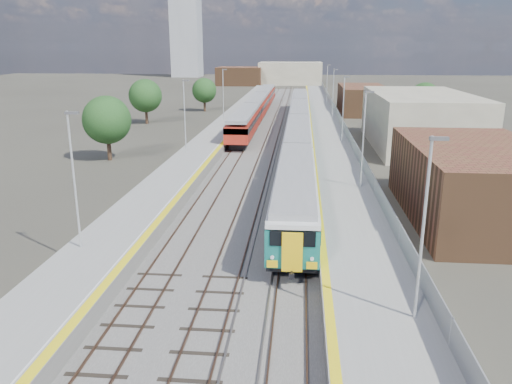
# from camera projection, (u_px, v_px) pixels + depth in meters

# --- Properties ---
(ground) EXTENTS (320.00, 320.00, 0.00)m
(ground) POSITION_uv_depth(u_px,v_px,m) (287.00, 137.00, 67.19)
(ground) COLOR #47443A
(ground) RESTS_ON ground
(ballast_bed) EXTENTS (10.50, 155.00, 0.06)m
(ballast_bed) POSITION_uv_depth(u_px,v_px,m) (272.00, 134.00, 69.76)
(ballast_bed) COLOR #565451
(ballast_bed) RESTS_ON ground
(tracks) EXTENTS (8.96, 160.00, 0.17)m
(tracks) POSITION_uv_depth(u_px,v_px,m) (277.00, 131.00, 71.29)
(tracks) COLOR #4C3323
(tracks) RESTS_ON ground
(platform_right) EXTENTS (4.70, 155.00, 8.52)m
(platform_right) POSITION_uv_depth(u_px,v_px,m) (326.00, 131.00, 68.96)
(platform_right) COLOR slate
(platform_right) RESTS_ON ground
(platform_left) EXTENTS (4.30, 155.00, 8.52)m
(platform_left) POSITION_uv_depth(u_px,v_px,m) (224.00, 129.00, 70.20)
(platform_left) COLOR slate
(platform_left) RESTS_ON ground
(buildings) EXTENTS (72.00, 185.50, 40.00)m
(buildings) POSITION_uv_depth(u_px,v_px,m) (237.00, 50.00, 150.48)
(buildings) COLOR brown
(buildings) RESTS_ON ground
(green_train) EXTENTS (2.82, 78.43, 3.10)m
(green_train) POSITION_uv_depth(u_px,v_px,m) (299.00, 126.00, 61.91)
(green_train) COLOR black
(green_train) RESTS_ON ground
(red_train) EXTENTS (2.85, 57.76, 3.59)m
(red_train) POSITION_uv_depth(u_px,v_px,m) (258.00, 106.00, 83.56)
(red_train) COLOR black
(red_train) RESTS_ON ground
(tree_a) EXTENTS (5.05, 5.05, 6.84)m
(tree_a) POSITION_uv_depth(u_px,v_px,m) (107.00, 120.00, 52.33)
(tree_a) COLOR #382619
(tree_a) RESTS_ON ground
(tree_b) EXTENTS (5.12, 5.12, 6.95)m
(tree_b) POSITION_uv_depth(u_px,v_px,m) (145.00, 96.00, 77.76)
(tree_b) COLOR #382619
(tree_b) RESTS_ON ground
(tree_c) EXTENTS (4.55, 4.55, 6.17)m
(tree_c) POSITION_uv_depth(u_px,v_px,m) (204.00, 90.00, 93.12)
(tree_c) COLOR #382619
(tree_c) RESTS_ON ground
(tree_d) EXTENTS (4.71, 4.71, 6.38)m
(tree_d) POSITION_uv_depth(u_px,v_px,m) (424.00, 98.00, 78.64)
(tree_d) COLOR #382619
(tree_d) RESTS_ON ground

